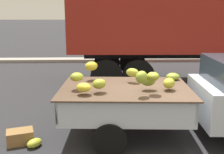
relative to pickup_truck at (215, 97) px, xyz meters
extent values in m
plane|color=#28282B|center=(-0.98, -0.22, -0.88)|extent=(220.00, 220.00, 0.00)
cube|color=gray|center=(-0.98, 9.47, -0.80)|extent=(80.00, 0.80, 0.16)
cube|color=silver|center=(-1.88, 0.10, -0.30)|extent=(2.66, 1.91, 0.08)
cube|color=silver|center=(-1.84, 0.96, -0.04)|extent=(2.57, 0.18, 0.44)
cube|color=silver|center=(-1.93, -0.76, -0.04)|extent=(2.57, 0.18, 0.44)
cube|color=silver|center=(-0.62, 0.03, -0.04)|extent=(0.14, 1.77, 0.44)
cube|color=silver|center=(-3.14, 0.16, -0.04)|extent=(0.14, 1.77, 0.44)
cube|color=#B21914|center=(-1.84, 0.99, -0.08)|extent=(2.47, 0.14, 0.07)
cube|color=brown|center=(-1.88, 0.10, 0.19)|extent=(2.79, 2.03, 0.03)
ellipsoid|color=#8AA231|center=(-0.73, 0.71, 0.28)|extent=(0.32, 0.28, 0.18)
ellipsoid|color=#A2A92D|center=(-1.70, 0.49, 0.43)|extent=(0.35, 0.32, 0.19)
ellipsoid|color=gold|center=(-2.61, 0.78, 0.53)|extent=(0.40, 0.40, 0.21)
ellipsoid|color=#97A12A|center=(-2.42, -0.29, 0.39)|extent=(0.36, 0.36, 0.19)
ellipsoid|color=olive|center=(-1.45, -0.13, 0.41)|extent=(0.34, 0.24, 0.24)
ellipsoid|color=#9CA72D|center=(-2.87, -0.05, 0.47)|extent=(0.36, 0.37, 0.18)
ellipsoid|color=gold|center=(-1.03, -0.15, 0.35)|extent=(0.34, 0.37, 0.21)
ellipsoid|color=olive|center=(-1.64, -0.53, 0.57)|extent=(0.32, 0.33, 0.24)
ellipsoid|color=#95A02A|center=(-1.41, -0.41, 0.55)|extent=(0.30, 0.32, 0.17)
ellipsoid|color=gold|center=(-2.71, -0.41, 0.35)|extent=(0.38, 0.37, 0.17)
cylinder|color=black|center=(-2.14, 0.97, -0.56)|extent=(0.65, 0.23, 0.64)
cylinder|color=black|center=(-2.23, -0.74, -0.56)|extent=(0.65, 0.23, 0.64)
cylinder|color=black|center=(-1.10, 5.95, -0.34)|extent=(1.09, 0.32, 1.08)
cylinder|color=black|center=(-1.15, 3.55, -0.34)|extent=(1.09, 0.32, 1.08)
cylinder|color=black|center=(-2.18, 5.98, -0.34)|extent=(1.09, 0.32, 1.08)
cylinder|color=black|center=(-2.23, 3.58, -0.34)|extent=(1.09, 0.32, 1.08)
ellipsoid|color=#ACB130|center=(-3.72, -0.36, -0.80)|extent=(0.37, 0.40, 0.16)
cube|color=olive|center=(-4.05, -0.19, -0.74)|extent=(0.61, 0.50, 0.27)
camera|label=1|loc=(-2.34, -5.35, 1.71)|focal=43.53mm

